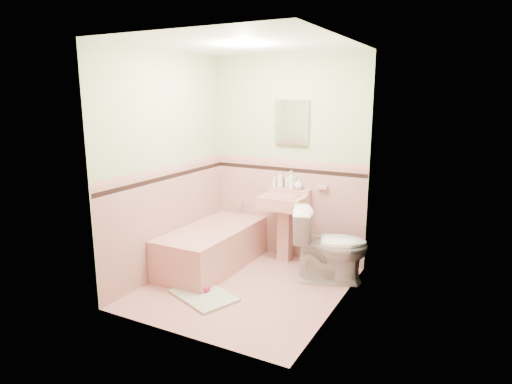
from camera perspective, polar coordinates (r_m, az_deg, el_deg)
The scene contains 32 objects.
floor at distance 4.83m, azimuth -1.42°, elevation -12.25°, with size 2.20×2.20×0.00m, color tan.
ceiling at distance 4.41m, azimuth -1.60°, elevation 18.74°, with size 2.20×2.20×0.00m, color white.
wall_back at distance 5.42m, azimuth 4.21°, elevation 4.31°, with size 2.50×2.50×0.00m, color beige.
wall_front at distance 3.55m, azimuth -10.23°, elevation -0.24°, with size 2.50×2.50×0.00m, color beige.
wall_left at distance 5.01m, azimuth -11.54°, elevation 3.40°, with size 2.50×2.50×0.00m, color beige.
wall_right at distance 4.06m, azimuth 10.89°, elevation 1.33°, with size 2.50×2.50×0.00m, color beige.
wainscot_back at distance 5.54m, azimuth 4.05°, elevation -2.37°, with size 2.00×2.00×0.00m, color tan.
wainscot_front at distance 3.76m, azimuth -9.73°, elevation -9.92°, with size 2.00×2.00×0.00m, color tan.
wainscot_left at distance 5.14m, azimuth -11.13°, elevation -3.77°, with size 2.20×2.20×0.00m, color tan.
wainscot_right at distance 4.24m, azimuth 10.37°, elevation -7.30°, with size 2.20×2.20×0.00m, color tan.
accent_back at distance 5.43m, azimuth 4.11°, elevation 2.92°, with size 2.00×2.00×0.00m, color black.
accent_front at distance 3.60m, azimuth -9.97°, elevation -2.21°, with size 2.00×2.00×0.00m, color black.
accent_left at distance 5.02m, azimuth -11.32°, elevation 1.93°, with size 2.20×2.20×0.00m, color black.
accent_right at distance 4.09m, azimuth 10.58°, elevation -0.43°, with size 2.20×2.20×0.00m, color black.
cap_back at distance 5.41m, azimuth 4.13°, elevation 3.97°, with size 2.00×2.00×0.00m, color tan.
cap_front at distance 3.57m, azimuth -10.03°, elevation -0.66°, with size 2.00×2.00×0.00m, color tan.
cap_left at distance 5.00m, azimuth -11.37°, elevation 3.05°, with size 2.20×2.20×0.00m, color tan.
cap_right at distance 4.07m, azimuth 10.63°, elevation 0.94°, with size 2.20×2.20×0.00m, color tan.
bathtub at distance 5.31m, azimuth -5.66°, elevation -7.33°, with size 0.70×1.50×0.45m, color tan.
tub_faucet at distance 5.78m, azimuth -1.82°, elevation -1.43°, with size 0.04×0.04×0.12m, color silver.
sink at distance 5.37m, azimuth 3.53°, elevation -4.85°, with size 0.53×0.48×0.84m, color tan, non-canonical shape.
sink_faucet at distance 5.36m, azimuth 4.22°, elevation 0.96°, with size 0.02×0.02×0.10m, color silver.
medicine_cabinet at distance 5.33m, azimuth 4.66°, elevation 9.02°, with size 0.43×0.04×0.54m, color white.
soap_dish at distance 5.27m, azimuth 8.67°, elevation 0.64°, with size 0.12×0.07×0.04m, color tan.
soap_bottle_left at distance 5.44m, azimuth 3.18°, elevation 1.67°, with size 0.08×0.08×0.20m, color #B2B2B2.
soap_bottle_mid at distance 5.38m, azimuth 4.59°, elevation 1.61°, with size 0.10×0.10×0.22m, color #B2B2B2.
soap_bottle_right at distance 5.35m, azimuth 5.54°, elevation 1.07°, with size 0.10×0.10×0.13m, color #B2B2B2.
tube at distance 5.48m, azimuth 2.41°, elevation 1.32°, with size 0.04×0.04×0.12m, color white.
toilet at distance 4.90m, azimuth 9.63°, elevation -6.84°, with size 0.46×0.81×0.82m, color white.
bucket at distance 5.26m, azimuth 7.60°, elevation -8.53°, with size 0.29×0.29×0.29m, color #1919AD, non-canonical shape.
bath_mat at distance 4.64m, azimuth -6.84°, elevation -13.22°, with size 0.67×0.45×0.03m, color #97A78B.
shoe at distance 4.70m, azimuth -6.87°, elevation -12.35°, with size 0.13×0.06×0.05m, color #BF1E59.
Camera 1 is at (2.15, -3.82, 2.02)m, focal length 30.73 mm.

